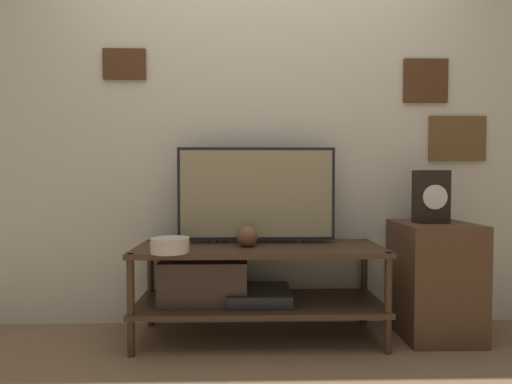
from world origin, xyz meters
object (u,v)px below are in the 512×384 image
(television, at_px, (256,194))
(mantel_clock, at_px, (431,197))
(vase_wide_bowl, at_px, (170,245))
(vase_slim_bronze, at_px, (236,227))
(vase_round_glass, at_px, (247,236))

(television, xyz_separation_m, mantel_clock, (1.03, -0.09, -0.01))
(vase_wide_bowl, relative_size, vase_slim_bronze, 1.19)
(vase_slim_bronze, distance_m, mantel_clock, 1.18)
(vase_slim_bronze, height_order, mantel_clock, mantel_clock)
(vase_round_glass, bearing_deg, television, 65.97)
(television, height_order, vase_round_glass, television)
(vase_round_glass, xyz_separation_m, vase_slim_bronze, (-0.07, 0.21, 0.02))
(vase_round_glass, relative_size, mantel_clock, 0.40)
(television, height_order, vase_wide_bowl, television)
(vase_round_glass, bearing_deg, vase_wide_bowl, -156.84)
(television, height_order, vase_slim_bronze, television)
(vase_wide_bowl, height_order, vase_slim_bronze, vase_slim_bronze)
(television, xyz_separation_m, vase_round_glass, (-0.05, -0.12, -0.24))
(vase_slim_bronze, bearing_deg, vase_wide_bowl, -131.32)
(television, bearing_deg, vase_round_glass, -114.03)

